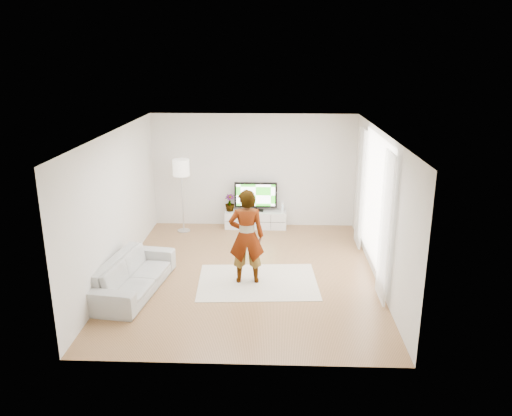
{
  "coord_description": "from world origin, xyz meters",
  "views": [
    {
      "loc": [
        0.52,
        -9.02,
        4.17
      ],
      "look_at": [
        0.16,
        0.4,
        1.24
      ],
      "focal_mm": 35.0,
      "sensor_mm": 36.0,
      "label": 1
    }
  ],
  "objects_px": {
    "media_console": "(256,219)",
    "sofa": "(134,275)",
    "television": "(256,196)",
    "rug": "(258,282)",
    "player": "(247,236)",
    "floor_lamp": "(181,171)"
  },
  "relations": [
    {
      "from": "rug",
      "to": "media_console",
      "type": "bearing_deg",
      "value": 92.93
    },
    {
      "from": "player",
      "to": "sofa",
      "type": "distance_m",
      "value": 2.17
    },
    {
      "from": "media_console",
      "to": "floor_lamp",
      "type": "relative_size",
      "value": 0.85
    },
    {
      "from": "television",
      "to": "sofa",
      "type": "bearing_deg",
      "value": -120.11
    },
    {
      "from": "media_console",
      "to": "sofa",
      "type": "xyz_separation_m",
      "value": [
        -2.09,
        -3.57,
        0.11
      ]
    },
    {
      "from": "media_console",
      "to": "floor_lamp",
      "type": "bearing_deg",
      "value": -169.55
    },
    {
      "from": "media_console",
      "to": "sofa",
      "type": "height_order",
      "value": "sofa"
    },
    {
      "from": "media_console",
      "to": "player",
      "type": "height_order",
      "value": "player"
    },
    {
      "from": "television",
      "to": "floor_lamp",
      "type": "relative_size",
      "value": 0.59
    },
    {
      "from": "television",
      "to": "sofa",
      "type": "xyz_separation_m",
      "value": [
        -2.09,
        -3.6,
        -0.5
      ]
    },
    {
      "from": "media_console",
      "to": "floor_lamp",
      "type": "xyz_separation_m",
      "value": [
        -1.75,
        -0.32,
        1.3
      ]
    },
    {
      "from": "television",
      "to": "rug",
      "type": "distance_m",
      "value": 3.26
    },
    {
      "from": "media_console",
      "to": "sofa",
      "type": "distance_m",
      "value": 4.14
    },
    {
      "from": "rug",
      "to": "floor_lamp",
      "type": "xyz_separation_m",
      "value": [
        -1.91,
        2.8,
        1.5
      ]
    },
    {
      "from": "player",
      "to": "floor_lamp",
      "type": "xyz_separation_m",
      "value": [
        -1.7,
        2.78,
        0.59
      ]
    },
    {
      "from": "rug",
      "to": "player",
      "type": "distance_m",
      "value": 0.94
    },
    {
      "from": "rug",
      "to": "sofa",
      "type": "height_order",
      "value": "sofa"
    },
    {
      "from": "media_console",
      "to": "player",
      "type": "bearing_deg",
      "value": -90.92
    },
    {
      "from": "media_console",
      "to": "rug",
      "type": "relative_size",
      "value": 0.68
    },
    {
      "from": "sofa",
      "to": "floor_lamp",
      "type": "xyz_separation_m",
      "value": [
        0.33,
        3.25,
        1.19
      ]
    },
    {
      "from": "television",
      "to": "player",
      "type": "distance_m",
      "value": 3.14
    },
    {
      "from": "television",
      "to": "sofa",
      "type": "distance_m",
      "value": 4.19
    }
  ]
}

